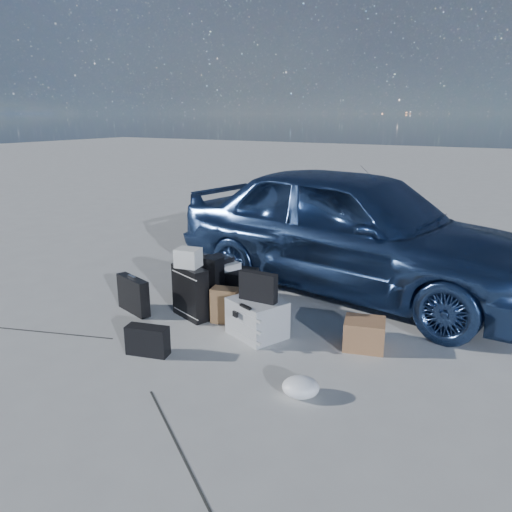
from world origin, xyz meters
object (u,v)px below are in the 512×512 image
at_px(pelican_case, 257,318).
at_px(cardboard_box, 364,334).
at_px(car, 353,229).
at_px(duffel_bag, 220,285).
at_px(suitcase_left, 202,283).
at_px(briefcase, 133,295).
at_px(suitcase_right, 190,292).

xyz_separation_m(pelican_case, cardboard_box, (0.93, 0.24, -0.04)).
relative_size(car, duffel_bag, 5.38).
bearing_deg(car, duffel_bag, 144.82).
relative_size(suitcase_left, cardboard_box, 1.71).
height_order(briefcase, suitcase_left, suitcase_left).
xyz_separation_m(briefcase, duffel_bag, (0.61, 0.68, 0.01)).
relative_size(duffel_bag, cardboard_box, 2.27).
height_order(suitcase_left, duffel_bag, suitcase_left).
bearing_deg(suitcase_left, briefcase, -142.86).
bearing_deg(car, suitcase_right, 154.71).
relative_size(pelican_case, duffel_bag, 0.61).
bearing_deg(cardboard_box, duffel_bag, 170.13).
bearing_deg(cardboard_box, briefcase, -170.62).
xyz_separation_m(duffel_bag, cardboard_box, (1.70, -0.30, -0.07)).
relative_size(pelican_case, suitcase_right, 0.90).
height_order(duffel_bag, cardboard_box, duffel_bag).
xyz_separation_m(car, cardboard_box, (0.62, -1.39, -0.58)).
distance_m(car, cardboard_box, 1.63).
distance_m(suitcase_left, duffel_bag, 0.29).
distance_m(pelican_case, duffel_bag, 0.94).
bearing_deg(cardboard_box, suitcase_right, -173.43).
height_order(suitcase_left, cardboard_box, suitcase_left).
bearing_deg(suitcase_left, pelican_case, -16.07).
relative_size(briefcase, cardboard_box, 1.38).
bearing_deg(car, briefcase, 145.75).
bearing_deg(pelican_case, cardboard_box, 36.89).
relative_size(pelican_case, suitcase_left, 0.81).
bearing_deg(suitcase_right, pelican_case, 17.08).
height_order(briefcase, cardboard_box, briefcase).
bearing_deg(cardboard_box, pelican_case, -165.38).
distance_m(car, duffel_bag, 1.62).
height_order(pelican_case, duffel_bag, duffel_bag).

